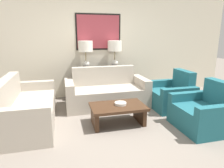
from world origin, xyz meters
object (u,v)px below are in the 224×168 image
Objects in this scene: table_lamp_left at (86,49)px; armchair_near_back_wall at (171,95)px; couch_by_side at (27,109)px; coffee_table at (118,110)px; console_table at (101,83)px; decorative_bowl at (120,104)px; armchair_near_camera at (204,113)px; couch_by_back_wall at (106,93)px; table_lamp_right at (115,49)px.

table_lamp_left is 2.35m from armchair_near_back_wall.
couch_by_side reaches higher than coffee_table.
console_table reaches higher than decorative_bowl.
decorative_bowl is 1.47m from armchair_near_back_wall.
armchair_near_back_wall is (1.78, -1.18, -0.99)m from table_lamp_left.
table_lamp_left reaches higher than coffee_table.
table_lamp_left reaches higher than decorative_bowl.
table_lamp_left is 1.96m from decorative_bowl.
table_lamp_left reaches higher than armchair_near_camera.
armchair_near_camera is (1.37, -0.56, -0.11)m from decorative_bowl.
table_lamp_left is 0.76× the size of armchair_near_camera.
table_lamp_left is 0.37× the size of couch_by_side.
armchair_near_camera is at bearing -48.83° from couch_by_back_wall.
armchair_near_back_wall is at bearing -40.06° from console_table.
couch_by_back_wall is 2.05× the size of armchair_near_camera.
couch_by_side reaches higher than decorative_bowl.
coffee_table is (1.63, -0.39, -0.03)m from couch_by_side.
console_table is 1.90× the size of table_lamp_left.
decorative_bowl is at bearing -89.03° from console_table.
couch_by_side reaches higher than armchair_near_camera.
decorative_bowl is (0.41, -1.70, -0.89)m from table_lamp_left.
console_table is 0.71× the size of couch_by_side.
table_lamp_left is at bearing 119.62° from couch_by_back_wall.
table_lamp_left is 0.76m from table_lamp_right.
table_lamp_right is 1.85m from armchair_near_back_wall.
table_lamp_right is 2.68m from armchair_near_camera.
console_table is 2.13m from couch_by_side.
armchair_near_camera is at bearing -51.87° from table_lamp_left.
couch_by_side is (-1.28, -1.33, -0.98)m from table_lamp_left.
armchair_near_back_wall is (1.02, -1.18, -0.99)m from table_lamp_right.
couch_by_side is 8.63× the size of decorative_bowl.
armchair_near_camera is (1.02, -2.26, -0.99)m from table_lamp_right.
decorative_bowl is at bearing -12.37° from couch_by_side.
couch_by_side is 3.19m from armchair_near_camera.
couch_by_side is (-2.03, -1.33, -0.98)m from table_lamp_right.
coffee_table is at bearing -161.67° from decorative_bowl.
coffee_table is at bearing 159.11° from armchair_near_camera.
table_lamp_left is at bearing 180.00° from table_lamp_right.
table_lamp_left is at bearing 128.13° from armchair_near_camera.
armchair_near_back_wall is (1.37, 0.53, -0.11)m from decorative_bowl.
table_lamp_right reaches higher than armchair_near_camera.
console_table reaches higher than coffee_table.
couch_by_back_wall is at bearing 159.89° from armchair_near_back_wall.
table_lamp_left is at bearing 101.58° from coffee_table.
table_lamp_right is 0.76× the size of armchair_near_camera.
table_lamp_right is 0.37× the size of couch_by_side.
armchair_near_camera is at bearing -58.28° from console_table.
decorative_bowl is at bearing -76.57° from table_lamp_left.
armchair_near_back_wall is at bearing -49.03° from table_lamp_right.
couch_by_side is at bearing 163.05° from armchair_near_camera.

